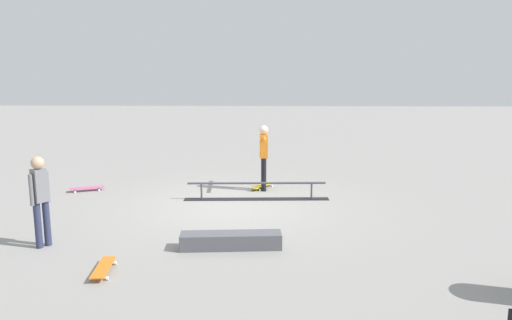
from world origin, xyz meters
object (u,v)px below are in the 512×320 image
Objects in this scene: loose_skateboard_pink at (87,188)px; skate_ledge at (231,241)px; loose_skateboard_orange at (103,268)px; bystander_grey_shirt at (40,196)px; skater_main at (264,153)px; skateboard_main at (262,185)px; grind_rail at (257,192)px.

skate_ledge is at bearing 113.53° from loose_skateboard_pink.
loose_skateboard_pink is at bearing 17.47° from loose_skateboard_orange.
loose_skateboard_orange is (1.77, 1.03, -0.05)m from skate_ledge.
bystander_grey_shirt is at bearing 0.27° from skate_ledge.
skate_ledge is 2.03× the size of loose_skateboard_pink.
skater_main is 0.87m from skateboard_main.
grind_rail is 1.06m from skateboard_main.
grind_rail is at bearing -32.73° from loose_skateboard_orange.
skater_main is at bearing -97.09° from skate_ledge.
skateboard_main is 5.51m from bystander_grey_shirt.
grind_rail is at bearing -11.73° from bystander_grey_shirt.
grind_rail reaches higher than skate_ledge.
skateboard_main is 5.61m from loose_skateboard_orange.
bystander_grey_shirt reaches higher than loose_skateboard_pink.
loose_skateboard_pink and loose_skateboard_orange have the same top height.
grind_rail is at bearing -153.88° from skateboard_main.
loose_skateboard_pink is at bearing 46.76° from bystander_grey_shirt.
skate_ledge is 2.04m from loose_skateboard_orange.
loose_skateboard_pink is (4.28, 0.20, -0.85)m from skater_main.
bystander_grey_shirt is at bearing 171.54° from skateboard_main.
grind_rail is 4.67m from bystander_grey_shirt.
skate_ledge reaches higher than loose_skateboard_pink.
bystander_grey_shirt is at bearing 39.32° from grind_rail.
loose_skateboard_pink is at bearing -44.58° from skate_ledge.
skater_main is at bearing 160.73° from loose_skateboard_pink.
skater_main is 4.37m from loose_skateboard_pink.
skateboard_main is at bearing -98.64° from grind_rail.
loose_skateboard_pink is 1.00× the size of loose_skateboard_orange.
skate_ledge is at bearing -154.03° from skateboard_main.
loose_skateboard_pink is at bearing -91.48° from skater_main.
skateboard_main and loose_skateboard_pink have the same top height.
grind_rail reaches higher than skateboard_main.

